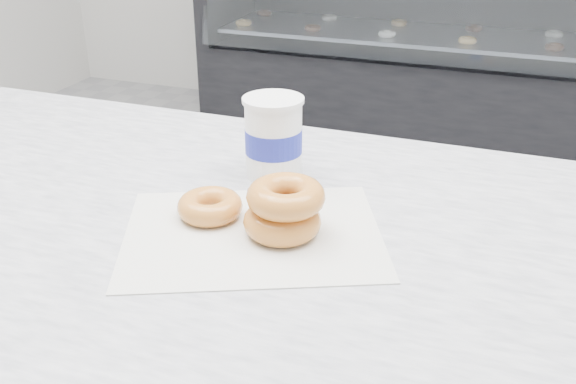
% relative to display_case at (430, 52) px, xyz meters
% --- Properties ---
extents(display_case, '(2.40, 0.74, 1.25)m').
position_rel_display_case_xyz_m(display_case, '(0.00, 0.00, 0.00)').
color(display_case, black).
rests_on(display_case, ground).
extents(wax_paper, '(0.42, 0.38, 0.00)m').
position_rel_display_case_xyz_m(wax_paper, '(0.17, -2.76, 0.41)').
color(wax_paper, silver).
rests_on(wax_paper, counter).
extents(donut_single, '(0.11, 0.11, 0.03)m').
position_rel_display_case_xyz_m(donut_single, '(0.09, -2.73, 0.43)').
color(donut_single, gold).
rests_on(donut_single, wax_paper).
extents(donut_stack, '(0.14, 0.14, 0.07)m').
position_rel_display_case_xyz_m(donut_stack, '(0.21, -2.74, 0.45)').
color(donut_stack, gold).
rests_on(donut_stack, wax_paper).
extents(coffee_cup, '(0.11, 0.11, 0.13)m').
position_rel_display_case_xyz_m(coffee_cup, '(0.12, -2.57, 0.47)').
color(coffee_cup, white).
rests_on(coffee_cup, counter).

